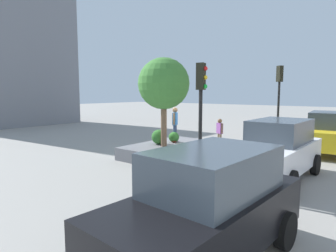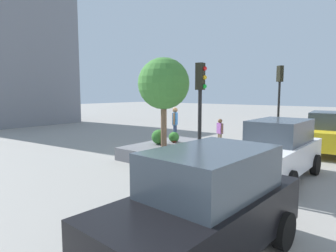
{
  "view_description": "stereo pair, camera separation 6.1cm",
  "coord_description": "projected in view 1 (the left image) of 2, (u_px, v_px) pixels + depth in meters",
  "views": [
    {
      "loc": [
        11.76,
        8.93,
        3.18
      ],
      "look_at": [
        0.32,
        -0.12,
        1.5
      ],
      "focal_mm": 31.35,
      "sensor_mm": 36.0,
      "label": 1
    },
    {
      "loc": [
        11.72,
        8.97,
        3.18
      ],
      "look_at": [
        0.32,
        -0.12,
        1.5
      ],
      "focal_mm": 31.35,
      "sensor_mm": 36.0,
      "label": 2
    }
  ],
  "objects": [
    {
      "name": "ground_plane",
      "position": [
        174.0,
        155.0,
        15.03
      ],
      "size": [
        120.0,
        120.0,
        0.0
      ],
      "primitive_type": "plane",
      "color": "gray"
    },
    {
      "name": "skateboard",
      "position": [
        175.0,
        141.0,
        15.33
      ],
      "size": [
        0.8,
        0.57,
        0.07
      ],
      "color": "#A51E1E",
      "rests_on": "planter_ledge"
    },
    {
      "name": "planter_ledge",
      "position": [
        168.0,
        150.0,
        14.82
      ],
      "size": [
        4.79,
        2.59,
        0.6
      ],
      "primitive_type": "cube",
      "color": "slate",
      "rests_on": "ground"
    },
    {
      "name": "plaza_lowrise_south",
      "position": [
        13.0,
        59.0,
        28.5
      ],
      "size": [
        10.37,
        6.53,
        12.7
      ],
      "primitive_type": "cube",
      "color": "slate",
      "rests_on": "ground"
    },
    {
      "name": "hedge_clump",
      "position": [
        174.0,
        137.0,
        15.17
      ],
      "size": [
        0.55,
        0.55,
        0.55
      ],
      "primitive_type": "sphere",
      "color": "#2D6628",
      "rests_on": "planter_ledge"
    },
    {
      "name": "bystander_watching",
      "position": [
        220.0,
        131.0,
        17.11
      ],
      "size": [
        0.38,
        0.5,
        1.65
      ],
      "color": "#847056",
      "rests_on": "ground"
    },
    {
      "name": "police_car",
      "position": [
        278.0,
        149.0,
        10.79
      ],
      "size": [
        4.7,
        2.27,
        2.17
      ],
      "color": "white",
      "rests_on": "ground"
    },
    {
      "name": "taxi_cab",
      "position": [
        328.0,
        132.0,
        15.3
      ],
      "size": [
        4.82,
        2.58,
        2.15
      ],
      "color": "gold",
      "rests_on": "ground"
    },
    {
      "name": "traffic_light_corner",
      "position": [
        201.0,
        103.0,
        9.44
      ],
      "size": [
        0.32,
        0.36,
        4.1
      ],
      "color": "black",
      "rests_on": "ground"
    },
    {
      "name": "plaza_tree",
      "position": [
        164.0,
        84.0,
        13.74
      ],
      "size": [
        2.42,
        2.42,
        4.2
      ],
      "color": "brown",
      "rests_on": "planter_ledge"
    },
    {
      "name": "traffic_light_median",
      "position": [
        279.0,
        93.0,
        15.8
      ],
      "size": [
        0.37,
        0.36,
        4.59
      ],
      "color": "black",
      "rests_on": "ground"
    },
    {
      "name": "skateboarder",
      "position": [
        175.0,
        121.0,
        15.21
      ],
      "size": [
        0.54,
        0.37,
        1.73
      ],
      "color": "navy",
      "rests_on": "skateboard"
    },
    {
      "name": "sedan_parked",
      "position": [
        208.0,
        205.0,
        5.46
      ],
      "size": [
        4.67,
        2.35,
        2.13
      ],
      "color": "black",
      "rests_on": "ground"
    },
    {
      "name": "boxwood_shrub",
      "position": [
        159.0,
        137.0,
        14.63
      ],
      "size": [
        0.73,
        0.73,
        0.73
      ],
      "primitive_type": "sphere",
      "color": "#2D6628",
      "rests_on": "planter_ledge"
    }
  ]
}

